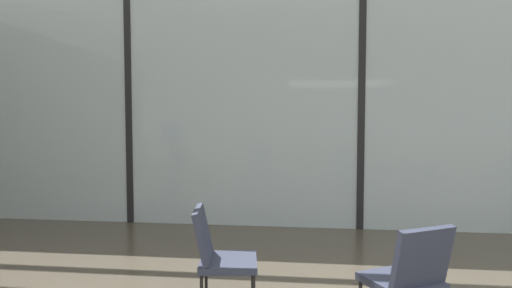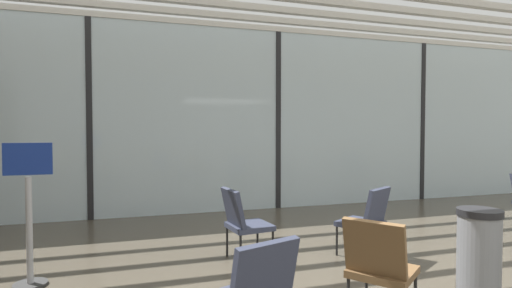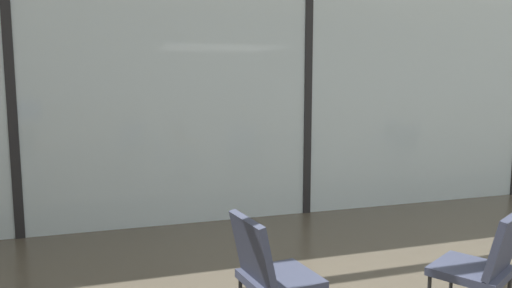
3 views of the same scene
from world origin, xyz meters
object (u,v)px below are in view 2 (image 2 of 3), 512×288
Objects in this scene: parked_airplane at (175,112)px; lounge_chair_7 at (367,217)px; lounge_chair_0 at (243,219)px; info_sign at (29,219)px; trash_bin at (479,256)px; lounge_chair_2 at (379,263)px.

parked_airplane is 15.39× the size of lounge_chair_7.
info_sign is at bearing 84.67° from lounge_chair_0.
info_sign is (-3.75, 0.22, 0.18)m from lounge_chair_7.
info_sign is (-2.25, -0.12, 0.18)m from lounge_chair_0.
lounge_chair_7 is 1.46m from trash_bin.
lounge_chair_0 is 1.00× the size of lounge_chair_2.
info_sign is (-2.12, -7.03, -1.42)m from parked_airplane.
lounge_chair_2 is (0.64, -1.82, 0.00)m from lounge_chair_0.
parked_airplane is at bearing -106.85° from lounge_chair_7.
lounge_chair_0 and lounge_chair_2 have the same top height.
lounge_chair_0 and lounge_chair_7 have the same top height.
lounge_chair_7 is 1.01× the size of trash_bin.
lounge_chair_0 is at bearing -42.30° from lounge_chair_7.
parked_airplane is 15.39× the size of lounge_chair_0.
lounge_chair_0 is at bearing 133.70° from trash_bin.
lounge_chair_0 is at bearing 3.11° from info_sign.
lounge_chair_2 is 1.00× the size of lounge_chair_7.
lounge_chair_2 is at bearing -30.50° from info_sign.
lounge_chair_7 is at bearing -3.31° from info_sign.
parked_airplane is 15.39× the size of lounge_chair_2.
trash_bin is (0.21, -1.44, -0.06)m from lounge_chair_7.
trash_bin is at bearing -78.05° from parked_airplane.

